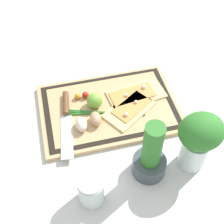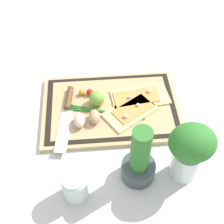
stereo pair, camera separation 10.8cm
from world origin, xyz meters
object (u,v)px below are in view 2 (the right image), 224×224
Objects in this scene: egg_brown at (94,117)px; cherry_tomato_yellow at (82,93)px; knife at (67,107)px; sauce_jar at (75,187)px; pizza_slice_far at (131,111)px; pizza_slice_near at (139,97)px; herb_pot at (139,162)px; lime at (97,98)px; egg_pink at (79,120)px; herb_glass at (190,150)px; cherry_tomato_red at (90,92)px.

egg_brown is 2.60× the size of cherry_tomato_yellow.
knife is 0.32m from sauce_jar.
sauce_jar is (0.19, 0.28, 0.02)m from pizza_slice_far.
herb_pot is at bearing 81.30° from pizza_slice_near.
lime is at bearing -22.72° from pizza_slice_far.
egg_pink is 0.14m from cherry_tomato_yellow.
egg_pink is at bearing 11.78° from pizza_slice_far.
lime is 0.34m from sauce_jar.
herb_pot is (0.01, 0.24, 0.05)m from pizza_slice_far.
egg_brown is 0.25m from herb_pot.
pizza_slice_near is 0.07m from pizza_slice_far.
sauce_jar is 0.34m from herb_glass.
lime is 2.29× the size of cherry_tomato_red.
cherry_tomato_yellow is 0.10× the size of herb_pot.
pizza_slice_near is at bearing 170.79° from cherry_tomato_yellow.
cherry_tomato_yellow is at bearing -71.27° from egg_brown.
knife is 11.27× the size of cherry_tomato_red.
lime is at bearing -68.74° from herb_pot.
pizza_slice_near is 0.24m from egg_pink.
egg_pink is at bearing 73.85° from cherry_tomato_red.
herb_glass reaches higher than egg_pink.
pizza_slice_far is 0.17m from cherry_tomato_red.
egg_brown is at bearing 11.33° from pizza_slice_far.
lime is 0.25× the size of herb_pot.
herb_pot is at bearing -1.10° from herb_glass.
pizza_slice_near is 3.88× the size of lime.
cherry_tomato_yellow is at bearing -128.91° from knife.
lime is (-0.06, -0.09, 0.01)m from egg_pink.
pizza_slice_near is 8.88× the size of cherry_tomato_red.
cherry_tomato_yellow is at bearing -9.21° from pizza_slice_near.
herb_glass reaches higher than knife.
knife is 1.24× the size of herb_pot.
pizza_slice_near reaches higher than cherry_tomato_yellow.
lime is at bearing -103.23° from sauce_jar.
pizza_slice_far is at bearing -60.68° from herb_glass.
sauce_jar is at bearing 94.88° from knife.
lime is at bearing -126.09° from egg_pink.
lime reaches higher than pizza_slice_far.
egg_brown is at bearing -167.12° from egg_pink.
cherry_tomato_red is at bearing -10.23° from pizza_slice_near.
egg_brown is (0.13, 0.03, 0.01)m from pizza_slice_far.
pizza_slice_near is at bearing -98.70° from herb_pot.
pizza_slice_near is 9.87× the size of cherry_tomato_yellow.
herb_pot reaches higher than knife.
herb_glass reaches higher than lime.
egg_brown reaches higher than cherry_tomato_yellow.
egg_brown is at bearing -39.07° from herb_glass.
cherry_tomato_red is (0.01, -0.12, -0.01)m from egg_brown.
pizza_slice_near is 0.42m from sauce_jar.
herb_pot reaches higher than cherry_tomato_red.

